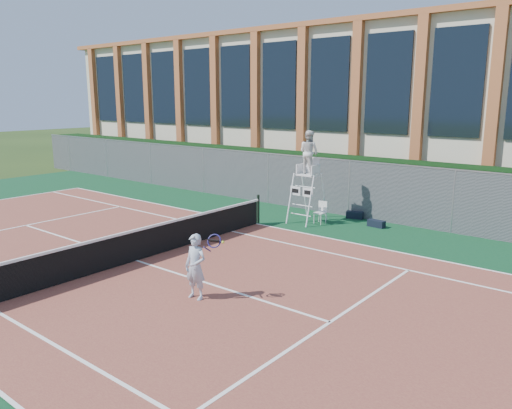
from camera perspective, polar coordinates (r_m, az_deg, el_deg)
The scene contains 12 objects.
ground at distance 14.79m, azimuth -13.53°, elevation -6.35°, with size 120.00×120.00×0.00m, color #233814.
apron at distance 15.38m, azimuth -10.57°, elevation -5.48°, with size 36.00×20.00×0.01m, color #0D3B20.
tennis_court at distance 14.78m, azimuth -13.53°, elevation -6.28°, with size 23.77×10.97×0.02m, color brown.
tennis_net at distance 14.63m, azimuth -13.63°, elevation -4.36°, with size 0.10×11.30×1.10m.
fence at distance 20.88m, azimuth 5.75°, elevation 2.40°, with size 40.00×0.06×2.20m, color #595E60, non-canonical shape.
hedge at distance 21.88m, azimuth 7.48°, elevation 2.80°, with size 40.00×1.40×2.20m, color black.
building at distance 28.69m, azimuth 16.15°, elevation 10.74°, with size 45.00×10.60×8.22m.
umpire_chair at distance 18.56m, azimuth 6.06°, elevation 5.67°, with size 0.97×1.49×3.48m.
plastic_chair at distance 18.71m, azimuth 7.49°, elevation -0.66°, with size 0.41×0.42×0.83m.
sports_bag_near at distance 19.71m, azimuth 11.23°, elevation -1.18°, with size 0.64×0.26×0.27m, color black.
sports_bag_far at distance 18.59m, azimuth 13.59°, elevation -2.13°, with size 0.62×0.27×0.25m, color black.
tennis_player at distance 11.61m, azimuth -6.89°, elevation -7.05°, with size 0.90×0.63×1.57m.
Camera 1 is at (11.24, -8.44, 4.60)m, focal length 35.00 mm.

